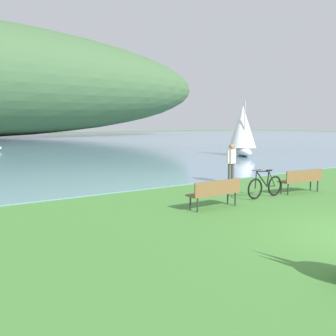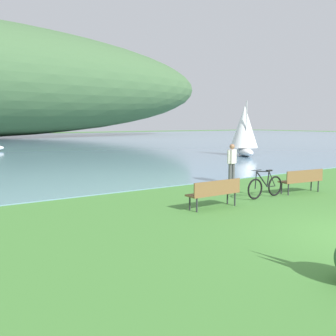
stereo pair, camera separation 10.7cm
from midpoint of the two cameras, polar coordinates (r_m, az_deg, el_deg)
park_bench_near_camera at (r=14.97m, az=19.17°, el=-1.57°), size 1.84×0.68×0.88m
park_bench_further_along at (r=11.69m, az=6.81°, el=-3.50°), size 1.80×0.49×0.88m
bicycle_leaning_near_bench at (r=13.70m, az=14.10°, el=-2.67°), size 1.77×0.12×1.01m
person_at_shoreline at (r=16.37m, az=9.26°, el=1.02°), size 0.59×0.31×1.71m
sailboat_nearest_to_shore at (r=30.45m, az=11.01°, el=5.59°), size 3.05×3.57×4.22m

